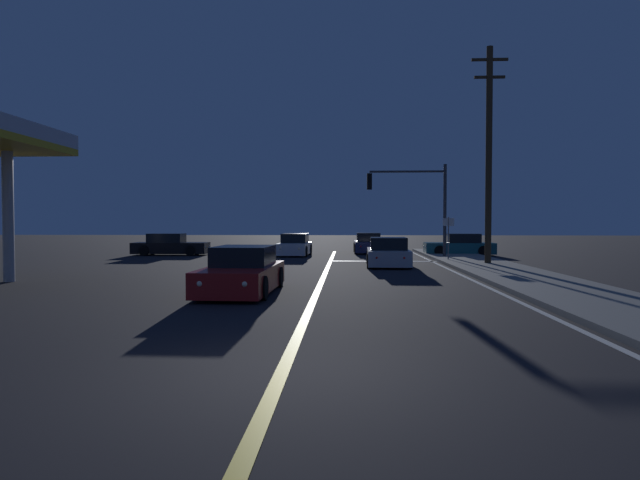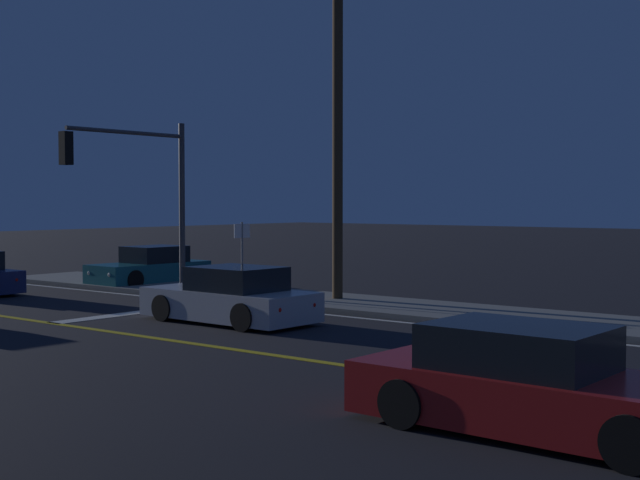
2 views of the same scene
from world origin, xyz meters
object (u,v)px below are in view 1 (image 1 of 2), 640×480
object	(u,v)px
car_distant_tail_navy	(368,244)
street_sign_corner	(448,232)
car_side_waiting_white	(295,246)
utility_pole_right	(489,153)
car_following_oncoming_black	(170,246)
traffic_signal_near_right	(415,195)
car_lead_oncoming_silver	(388,254)
car_mid_block_red	(242,273)
car_far_approaching_teal	(460,246)

from	to	relation	value
car_distant_tail_navy	street_sign_corner	size ratio (longest dim) A/B	1.94
car_side_waiting_white	utility_pole_right	distance (m)	13.30
car_following_oncoming_black	traffic_signal_near_right	distance (m)	15.29
car_lead_oncoming_silver	traffic_signal_near_right	xyz separation A→B (m)	(1.87, 5.48, 2.97)
street_sign_corner	car_side_waiting_white	bearing A→B (deg)	147.27
car_lead_oncoming_silver	car_following_oncoming_black	world-z (taller)	same
car_mid_block_red	traffic_signal_near_right	distance (m)	17.11
car_following_oncoming_black	car_far_approaching_teal	distance (m)	17.93
street_sign_corner	utility_pole_right	bearing A→B (deg)	-59.32
street_sign_corner	traffic_signal_near_right	bearing A→B (deg)	116.07
car_following_oncoming_black	car_far_approaching_teal	xyz separation A→B (m)	(17.92, 0.53, -0.00)
car_following_oncoming_black	car_distant_tail_navy	world-z (taller)	same
street_sign_corner	car_mid_block_red	bearing A→B (deg)	-122.86
car_side_waiting_white	car_mid_block_red	bearing A→B (deg)	92.81
traffic_signal_near_right	utility_pole_right	bearing A→B (deg)	118.23
car_lead_oncoming_silver	car_mid_block_red	xyz separation A→B (m)	(-4.91, -9.94, 0.00)
car_following_oncoming_black	car_lead_oncoming_silver	bearing A→B (deg)	56.01
car_lead_oncoming_silver	car_mid_block_red	world-z (taller)	same
car_lead_oncoming_silver	utility_pole_right	xyz separation A→B (m)	(4.64, 0.32, 4.67)
car_side_waiting_white	street_sign_corner	size ratio (longest dim) A/B	1.86
car_far_approaching_teal	utility_pole_right	distance (m)	9.58
car_side_waiting_white	street_sign_corner	xyz separation A→B (m)	(8.36, -5.37, 0.97)
car_following_oncoming_black	utility_pole_right	size ratio (longest dim) A/B	0.46
car_far_approaching_teal	car_mid_block_red	xyz separation A→B (m)	(-9.94, -18.61, 0.00)
car_distant_tail_navy	utility_pole_right	xyz separation A→B (m)	(5.17, -10.77, 4.67)
car_lead_oncoming_silver	car_mid_block_red	bearing A→B (deg)	-114.79
car_lead_oncoming_silver	car_far_approaching_teal	distance (m)	10.02
car_lead_oncoming_silver	car_side_waiting_white	distance (m)	9.54
car_mid_block_red	utility_pole_right	size ratio (longest dim) A/B	0.47
car_far_approaching_teal	street_sign_corner	bearing A→B (deg)	164.78
car_side_waiting_white	car_far_approaching_teal	xyz separation A→B (m)	(10.15, 0.62, 0.00)
car_lead_oncoming_silver	car_distant_tail_navy	bearing A→B (deg)	94.22
car_side_waiting_white	street_sign_corner	world-z (taller)	street_sign_corner
car_side_waiting_white	car_mid_block_red	size ratio (longest dim) A/B	0.90
car_following_oncoming_black	car_far_approaching_teal	bearing A→B (deg)	89.97
car_lead_oncoming_silver	car_distant_tail_navy	xyz separation A→B (m)	(-0.53, 11.09, -0.00)
car_distant_tail_navy	traffic_signal_near_right	size ratio (longest dim) A/B	0.85
car_following_oncoming_black	street_sign_corner	xyz separation A→B (m)	(16.13, -5.46, 0.97)
car_following_oncoming_black	street_sign_corner	bearing A→B (deg)	69.56
car_distant_tail_navy	street_sign_corner	world-z (taller)	street_sign_corner
car_mid_block_red	traffic_signal_near_right	bearing A→B (deg)	-112.53
car_lead_oncoming_silver	car_side_waiting_white	world-z (taller)	same
car_far_approaching_teal	traffic_signal_near_right	size ratio (longest dim) A/B	0.81
car_mid_block_red	car_following_oncoming_black	bearing A→B (deg)	-64.97
car_mid_block_red	car_far_approaching_teal	bearing A→B (deg)	-116.89
street_sign_corner	car_lead_oncoming_silver	bearing A→B (deg)	-140.45
car_mid_block_red	traffic_signal_near_right	xyz separation A→B (m)	(6.78, 15.42, 2.97)
car_distant_tail_navy	car_far_approaching_teal	world-z (taller)	same
car_far_approaching_teal	utility_pole_right	size ratio (longest dim) A/B	0.42
car_mid_block_red	utility_pole_right	distance (m)	14.78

